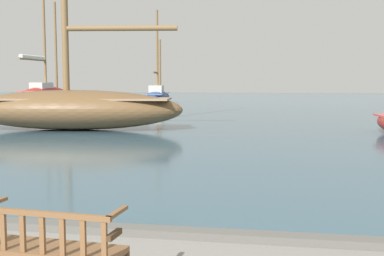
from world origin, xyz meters
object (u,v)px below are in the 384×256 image
Objects in this scene: sailboat_distant_harbor at (157,96)px; sailboat_mid_port at (45,92)px; park_bench at (52,246)px; sailboat_nearest_starboard at (72,106)px.

sailboat_distant_harbor is 10.73m from sailboat_mid_port.
sailboat_distant_harbor is 0.76× the size of sailboat_mid_port.
sailboat_mid_port is at bearing -172.38° from sailboat_distant_harbor.
sailboat_nearest_starboard is at bearing 112.83° from park_bench.
sailboat_nearest_starboard reaches higher than park_bench.
park_bench is 0.11× the size of sailboat_nearest_starboard.
sailboat_nearest_starboard is (1.91, -23.76, 0.29)m from sailboat_distant_harbor.
sailboat_nearest_starboard reaches higher than sailboat_mid_port.
park_bench is 42.46m from sailboat_mid_port.
sailboat_mid_port is (-19.10, 37.92, 0.70)m from park_bench.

